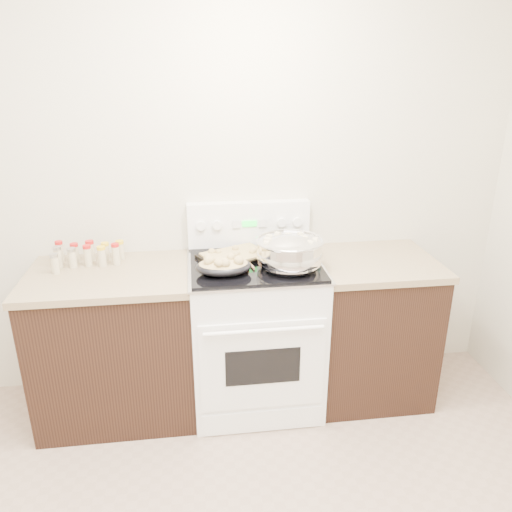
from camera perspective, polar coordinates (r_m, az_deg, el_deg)
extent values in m
cube|color=beige|center=(3.09, -7.52, 8.46)|extent=(4.00, 0.05, 2.70)
cube|color=black|center=(3.14, -15.56, -9.90)|extent=(0.90, 0.64, 0.88)
cube|color=brown|center=(2.94, -16.43, -2.17)|extent=(0.93, 0.67, 0.04)
cube|color=black|center=(3.29, 12.71, -8.15)|extent=(0.70, 0.64, 0.88)
cube|color=brown|center=(3.09, 13.38, -0.69)|extent=(0.73, 0.67, 0.04)
cube|color=white|center=(3.11, -0.12, -9.00)|extent=(0.76, 0.66, 0.92)
cube|color=white|center=(2.83, 0.78, -12.48)|extent=(0.70, 0.01, 0.55)
cube|color=black|center=(2.82, 0.80, -12.55)|extent=(0.42, 0.01, 0.22)
cylinder|color=white|center=(2.66, 0.93, -8.55)|extent=(0.65, 0.02, 0.02)
cube|color=white|center=(3.05, 0.74, -18.33)|extent=(0.70, 0.01, 0.14)
cube|color=silver|center=(2.90, -0.13, -1.01)|extent=(0.78, 0.68, 0.01)
cube|color=black|center=(2.90, -0.13, -0.79)|extent=(0.74, 0.64, 0.01)
cube|color=white|center=(3.12, -0.83, 3.70)|extent=(0.76, 0.07, 0.28)
cylinder|color=white|center=(3.05, -6.34, 3.45)|extent=(0.06, 0.02, 0.06)
cylinder|color=white|center=(3.06, -4.46, 3.53)|extent=(0.06, 0.02, 0.06)
cylinder|color=white|center=(3.10, 2.95, 3.83)|extent=(0.06, 0.02, 0.06)
cylinder|color=white|center=(3.12, 4.75, 3.90)|extent=(0.06, 0.02, 0.06)
cube|color=#19E533|center=(3.08, -0.74, 3.71)|extent=(0.09, 0.00, 0.04)
cube|color=silver|center=(3.07, -2.22, 3.65)|extent=(0.05, 0.00, 0.05)
cube|color=silver|center=(3.09, 0.74, 3.77)|extent=(0.05, 0.00, 0.05)
ellipsoid|color=silver|center=(2.79, 3.83, 0.05)|extent=(0.45, 0.45, 0.22)
cylinder|color=silver|center=(2.81, 3.79, -1.25)|extent=(0.21, 0.21, 0.01)
torus|color=silver|center=(2.76, 3.87, 1.79)|extent=(0.38, 0.38, 0.02)
cylinder|color=silver|center=(2.78, 3.84, 0.52)|extent=(0.36, 0.36, 0.13)
cylinder|color=brown|center=(2.76, 3.87, 1.55)|extent=(0.34, 0.34, 0.00)
cube|color=beige|center=(2.86, 3.66, 2.37)|extent=(0.04, 0.04, 0.02)
cube|color=beige|center=(2.71, 3.22, 1.30)|extent=(0.04, 0.04, 0.03)
cube|color=beige|center=(2.87, 2.49, 2.46)|extent=(0.04, 0.04, 0.03)
cube|color=beige|center=(2.73, 3.32, 1.44)|extent=(0.03, 0.03, 0.02)
cube|color=beige|center=(2.88, 5.09, 2.46)|extent=(0.03, 0.03, 0.03)
cube|color=beige|center=(2.79, 6.77, 1.81)|extent=(0.04, 0.04, 0.02)
cube|color=beige|center=(2.83, 1.50, 2.20)|extent=(0.04, 0.04, 0.03)
cube|color=beige|center=(2.77, 1.31, 1.76)|extent=(0.05, 0.05, 0.03)
cube|color=beige|center=(2.72, 1.19, 1.44)|extent=(0.03, 0.03, 0.02)
cube|color=beige|center=(2.76, 4.75, 1.65)|extent=(0.03, 0.03, 0.03)
cube|color=beige|center=(2.74, 6.26, 1.46)|extent=(0.03, 0.03, 0.02)
cube|color=beige|center=(2.81, 5.48, 2.00)|extent=(0.04, 0.04, 0.03)
cube|color=beige|center=(2.70, 3.63, 1.21)|extent=(0.04, 0.04, 0.03)
cube|color=beige|center=(2.75, 6.09, 1.56)|extent=(0.03, 0.03, 0.02)
ellipsoid|color=black|center=(2.73, -3.73, -1.22)|extent=(0.31, 0.22, 0.08)
ellipsoid|color=tan|center=(2.72, -3.73, -0.98)|extent=(0.28, 0.19, 0.06)
sphere|color=tan|center=(2.67, -4.46, -0.80)|extent=(0.04, 0.04, 0.04)
sphere|color=tan|center=(2.73, -2.90, -0.13)|extent=(0.05, 0.05, 0.05)
sphere|color=tan|center=(2.69, -5.10, -0.44)|extent=(0.04, 0.04, 0.04)
sphere|color=tan|center=(2.66, -3.56, -0.81)|extent=(0.05, 0.05, 0.05)
sphere|color=tan|center=(2.69, -5.48, -0.56)|extent=(0.05, 0.05, 0.05)
sphere|color=tan|center=(2.73, -5.51, -0.20)|extent=(0.05, 0.05, 0.05)
sphere|color=tan|center=(2.68, -1.99, -0.53)|extent=(0.06, 0.06, 0.06)
sphere|color=tan|center=(2.64, -4.23, -0.87)|extent=(0.04, 0.04, 0.04)
cube|color=black|center=(2.95, -2.45, -0.08)|extent=(0.47, 0.41, 0.02)
cube|color=tan|center=(2.94, -2.45, 0.14)|extent=(0.42, 0.36, 0.02)
sphere|color=tan|center=(2.97, -5.07, 0.47)|extent=(0.04, 0.04, 0.04)
sphere|color=tan|center=(2.93, -2.13, 0.29)|extent=(0.03, 0.03, 0.03)
sphere|color=tan|center=(2.86, -2.86, -0.22)|extent=(0.04, 0.04, 0.04)
sphere|color=tan|center=(2.98, -0.07, 0.72)|extent=(0.04, 0.04, 0.04)
sphere|color=tan|center=(3.00, -2.36, 0.90)|extent=(0.04, 0.04, 0.04)
sphere|color=tan|center=(2.96, -4.30, 0.47)|extent=(0.04, 0.04, 0.04)
sphere|color=tan|center=(2.96, -0.24, 0.60)|extent=(0.03, 0.03, 0.03)
sphere|color=tan|center=(2.97, -5.13, 0.58)|extent=(0.03, 0.03, 0.03)
sphere|color=tan|center=(2.90, -2.36, 0.16)|extent=(0.04, 0.04, 0.04)
sphere|color=tan|center=(2.95, -0.40, 0.50)|extent=(0.04, 0.04, 0.04)
cylinder|color=#9B6746|center=(2.89, -1.03, -0.53)|extent=(0.06, 0.26, 0.01)
sphere|color=#9B6746|center=(2.79, -1.21, -1.29)|extent=(0.04, 0.04, 0.04)
sphere|color=#85BFC7|center=(2.86, 6.67, -0.44)|extent=(0.08, 0.08, 0.08)
cylinder|color=#85BFC7|center=(2.95, 7.07, 0.77)|extent=(0.12, 0.24, 0.07)
cylinder|color=#BFB28C|center=(3.15, -21.48, 0.30)|extent=(0.04, 0.04, 0.11)
cylinder|color=#B21414|center=(3.13, -21.64, 1.42)|extent=(0.04, 0.04, 0.02)
cylinder|color=#BFB28C|center=(3.14, -19.97, 0.22)|extent=(0.04, 0.04, 0.10)
cylinder|color=#B21414|center=(3.12, -20.10, 1.19)|extent=(0.05, 0.05, 0.02)
cylinder|color=#BFB28C|center=(3.11, -18.38, 0.40)|extent=(0.05, 0.05, 0.11)
cylinder|color=#B21414|center=(3.09, -18.52, 1.50)|extent=(0.05, 0.05, 0.02)
cylinder|color=#BFB28C|center=(3.10, -16.78, 0.36)|extent=(0.04, 0.04, 0.09)
cylinder|color=gold|center=(3.09, -16.89, 1.31)|extent=(0.05, 0.05, 0.02)
cylinder|color=#BFB28C|center=(3.09, -15.23, 0.52)|extent=(0.05, 0.05, 0.10)
cylinder|color=gold|center=(3.07, -15.34, 1.54)|extent=(0.05, 0.05, 0.02)
cylinder|color=#BFB28C|center=(3.08, -21.63, -0.26)|extent=(0.04, 0.04, 0.11)
cylinder|color=#B2B2B7|center=(3.06, -21.79, 0.84)|extent=(0.05, 0.05, 0.02)
cylinder|color=#BFB28C|center=(3.05, -20.23, -0.35)|extent=(0.05, 0.05, 0.10)
cylinder|color=#B2B2B7|center=(3.03, -20.37, 0.68)|extent=(0.05, 0.05, 0.02)
cylinder|color=#BFB28C|center=(3.04, -18.65, -0.13)|extent=(0.04, 0.04, 0.11)
cylinder|color=#B21414|center=(3.02, -18.79, 1.01)|extent=(0.05, 0.05, 0.02)
cylinder|color=#BFB28C|center=(3.01, -17.18, -0.19)|extent=(0.05, 0.05, 0.10)
cylinder|color=gold|center=(2.99, -17.30, 0.89)|extent=(0.05, 0.05, 0.02)
cylinder|color=#BFB28C|center=(3.01, -15.70, 0.06)|extent=(0.04, 0.04, 0.11)
cylinder|color=#B21414|center=(2.99, -15.82, 1.21)|extent=(0.05, 0.05, 0.02)
cylinder|color=#BFB28C|center=(3.00, -21.97, -0.98)|extent=(0.04, 0.04, 0.10)
cylinder|color=#B2B2B7|center=(2.98, -22.12, 0.06)|extent=(0.05, 0.05, 0.02)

